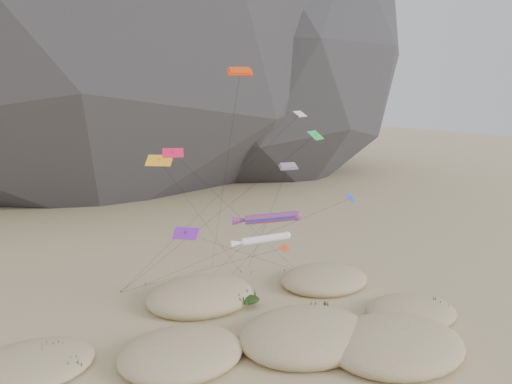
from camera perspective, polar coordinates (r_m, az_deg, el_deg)
ground at (r=50.48m, az=5.68°, el=-18.75°), size 500.00×500.00×0.00m
dunes at (r=52.57m, az=1.64°, el=-16.50°), size 50.52×37.09×3.77m
dune_grass at (r=52.87m, az=3.00°, el=-16.18°), size 42.13×28.59×1.51m
kite_stakes at (r=69.76m, az=-4.42°, el=-9.84°), size 24.21×6.95×0.30m
rainbow_tube_kite at (r=55.01m, az=1.44°, el=-3.01°), size 6.96×17.70×12.52m
white_tube_kite at (r=57.91m, az=0.74°, el=-5.42°), size 7.01×8.89×9.30m
orange_parafoil at (r=55.79m, az=-1.89°, el=13.26°), size 4.01×15.56×28.01m
multi_parafoil at (r=56.60m, az=3.63°, el=2.73°), size 3.76×15.30×17.50m
delta_kites at (r=54.36m, az=-1.62°, el=1.50°), size 24.15×19.14×22.98m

